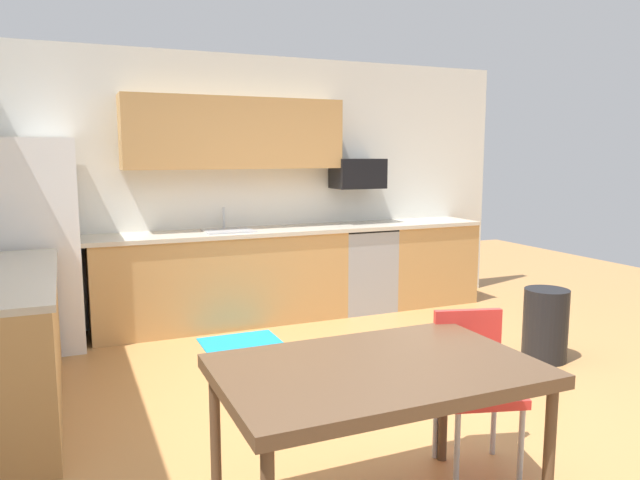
# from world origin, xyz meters

# --- Properties ---
(ground_plane) EXTENTS (12.00, 12.00, 0.00)m
(ground_plane) POSITION_xyz_m (0.00, 0.00, 0.00)
(ground_plane) COLOR #B77F47
(wall_back) EXTENTS (5.80, 0.10, 2.70)m
(wall_back) POSITION_xyz_m (0.00, 2.65, 1.35)
(wall_back) COLOR silver
(wall_back) RESTS_ON ground
(cabinet_run_back) EXTENTS (2.50, 0.60, 0.90)m
(cabinet_run_back) POSITION_xyz_m (-0.50, 2.30, 0.45)
(cabinet_run_back) COLOR tan
(cabinet_run_back) RESTS_ON ground
(cabinet_run_back_right) EXTENTS (1.05, 0.60, 0.90)m
(cabinet_run_back_right) POSITION_xyz_m (1.88, 2.30, 0.45)
(cabinet_run_back_right) COLOR tan
(cabinet_run_back_right) RESTS_ON ground
(cabinet_run_left) EXTENTS (0.60, 2.00, 0.90)m
(cabinet_run_left) POSITION_xyz_m (-2.30, 0.80, 0.45)
(cabinet_run_left) COLOR tan
(cabinet_run_left) RESTS_ON ground
(countertop_back) EXTENTS (4.80, 0.64, 0.04)m
(countertop_back) POSITION_xyz_m (0.00, 2.30, 0.92)
(countertop_back) COLOR beige
(countertop_back) RESTS_ON cabinet_run_back
(countertop_left) EXTENTS (0.64, 2.00, 0.04)m
(countertop_left) POSITION_xyz_m (-2.30, 0.80, 0.92)
(countertop_left) COLOR beige
(countertop_left) RESTS_ON cabinet_run_left
(upper_cabinets_back) EXTENTS (2.20, 0.34, 0.70)m
(upper_cabinets_back) POSITION_xyz_m (-0.30, 2.43, 1.90)
(upper_cabinets_back) COLOR tan
(refrigerator) EXTENTS (0.76, 0.70, 1.83)m
(refrigerator) POSITION_xyz_m (-2.18, 2.22, 0.92)
(refrigerator) COLOR white
(refrigerator) RESTS_ON ground
(oven_range) EXTENTS (0.60, 0.60, 0.91)m
(oven_range) POSITION_xyz_m (1.05, 2.30, 0.46)
(oven_range) COLOR #999BA0
(oven_range) RESTS_ON ground
(microwave) EXTENTS (0.54, 0.36, 0.32)m
(microwave) POSITION_xyz_m (1.05, 2.40, 1.48)
(microwave) COLOR black
(sink_basin) EXTENTS (0.48, 0.40, 0.14)m
(sink_basin) POSITION_xyz_m (-0.43, 2.30, 0.88)
(sink_basin) COLOR #A5A8AD
(sink_basin) RESTS_ON countertop_back
(sink_faucet) EXTENTS (0.02, 0.02, 0.24)m
(sink_faucet) POSITION_xyz_m (-0.43, 2.48, 1.04)
(sink_faucet) COLOR #B2B5BA
(sink_faucet) RESTS_ON countertop_back
(dining_table) EXTENTS (1.40, 0.90, 0.78)m
(dining_table) POSITION_xyz_m (-0.68, -1.22, 0.72)
(dining_table) COLOR brown
(dining_table) RESTS_ON ground
(chair_near_table) EXTENTS (0.50, 0.50, 0.85)m
(chair_near_table) POSITION_xyz_m (0.07, -0.94, 0.50)
(chair_near_table) COLOR red
(chair_near_table) RESTS_ON ground
(trash_bin) EXTENTS (0.36, 0.36, 0.60)m
(trash_bin) POSITION_xyz_m (1.69, 0.21, 0.30)
(trash_bin) COLOR black
(trash_bin) RESTS_ON ground
(floor_mat) EXTENTS (0.70, 0.50, 0.01)m
(floor_mat) POSITION_xyz_m (-0.51, 1.65, 0.01)
(floor_mat) COLOR #198CBF
(floor_mat) RESTS_ON ground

